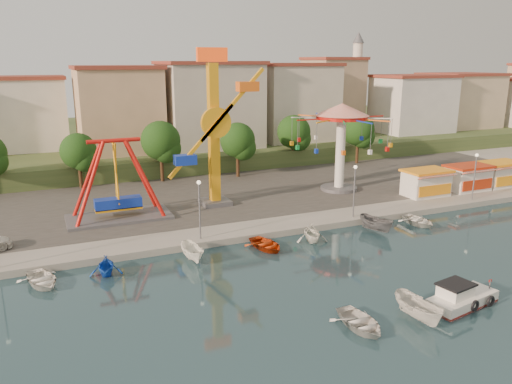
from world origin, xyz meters
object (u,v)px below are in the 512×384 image
kamikaze_tower (218,133)px  wave_swinger (341,127)px  pirate_ship_ride (117,181)px  skiff (419,309)px  cabin_motorboat (461,299)px  rowboat_a (360,322)px

kamikaze_tower → wave_swinger: 15.47m
pirate_ship_ride → skiff: (14.14, -27.04, -3.62)m
wave_swinger → cabin_motorboat: (-8.15, -27.57, -7.71)m
kamikaze_tower → rowboat_a: (-0.51, -27.08, -8.06)m
rowboat_a → skiff: bearing=-10.1°
wave_swinger → rowboat_a: wave_swinger is taller
pirate_ship_ride → wave_swinger: size_ratio=0.86×
kamikaze_tower → wave_swinger: kamikaze_tower is taller
wave_swinger → pirate_ship_ride: bearing=-178.0°
kamikaze_tower → rowboat_a: kamikaze_tower is taller
skiff → pirate_ship_ride: bearing=116.9°
rowboat_a → skiff: size_ratio=0.98×
kamikaze_tower → cabin_motorboat: 29.40m
cabin_motorboat → skiff: 3.99m
cabin_motorboat → pirate_ship_ride: bearing=114.5°
wave_swinger → rowboat_a: bearing=-120.3°
wave_swinger → cabin_motorboat: bearing=-106.5°
wave_swinger → cabin_motorboat: wave_swinger is taller
pirate_ship_ride → kamikaze_tower: kamikaze_tower is taller
rowboat_a → pirate_ship_ride: bearing=111.1°
wave_swinger → skiff: (-12.11, -27.98, -7.43)m
pirate_ship_ride → kamikaze_tower: size_ratio=0.61×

